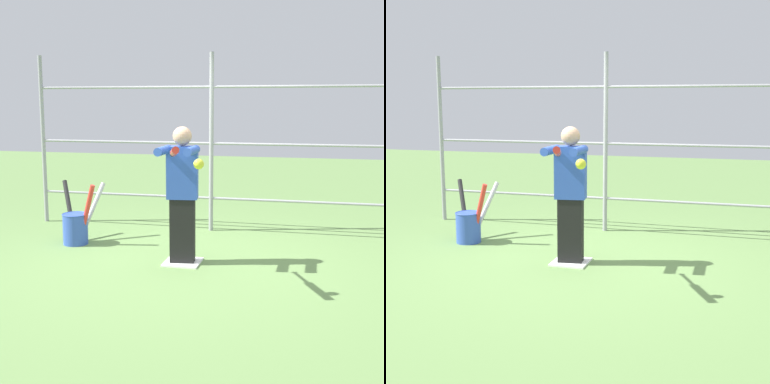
% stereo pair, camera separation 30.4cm
% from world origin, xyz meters
% --- Properties ---
extents(ground_plane, '(24.00, 24.00, 0.00)m').
position_xyz_m(ground_plane, '(0.00, 0.00, 0.00)').
color(ground_plane, '#608447').
extents(home_plate, '(0.40, 0.40, 0.02)m').
position_xyz_m(home_plate, '(0.00, 0.00, 0.01)').
color(home_plate, white).
rests_on(home_plate, ground).
extents(fence_backstop, '(5.15, 0.06, 2.45)m').
position_xyz_m(fence_backstop, '(0.00, -1.60, 1.23)').
color(fence_backstop, '#939399').
rests_on(fence_backstop, ground).
extents(batter, '(0.39, 0.55, 1.53)m').
position_xyz_m(batter, '(0.00, 0.02, 0.83)').
color(batter, black).
rests_on(batter, ground).
extents(baseball_bat_swinging, '(0.30, 0.81, 0.17)m').
position_xyz_m(baseball_bat_swinging, '(-0.15, 0.88, 1.34)').
color(baseball_bat_swinging, black).
extents(softball_in_flight, '(0.10, 0.10, 0.10)m').
position_xyz_m(softball_in_flight, '(-0.40, 0.97, 1.24)').
color(softball_in_flight, yellow).
extents(bat_bucket, '(0.70, 0.68, 0.78)m').
position_xyz_m(bat_bucket, '(1.53, -0.51, 0.23)').
color(bat_bucket, '#3351B2').
rests_on(bat_bucket, ground).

